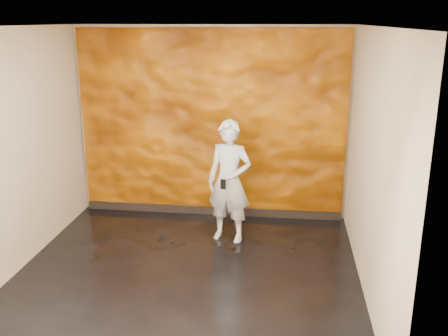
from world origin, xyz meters
TOP-DOWN VIEW (x-y plane):
  - room at (0.00, 0.00)m, footprint 4.02×4.02m
  - feature_wall at (0.00, 1.96)m, footprint 3.90×0.06m
  - baseboard at (0.00, 1.92)m, footprint 3.90×0.04m
  - man at (0.38, 1.07)m, footprint 0.67×0.52m
  - phone at (0.33, 0.83)m, footprint 0.07×0.04m

SIDE VIEW (x-z plane):
  - baseboard at x=0.00m, z-range 0.00..0.12m
  - man at x=0.38m, z-range 0.00..1.64m
  - phone at x=0.33m, z-range 0.79..0.92m
  - feature_wall at x=0.00m, z-range 0.00..2.75m
  - room at x=0.00m, z-range -0.01..2.81m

